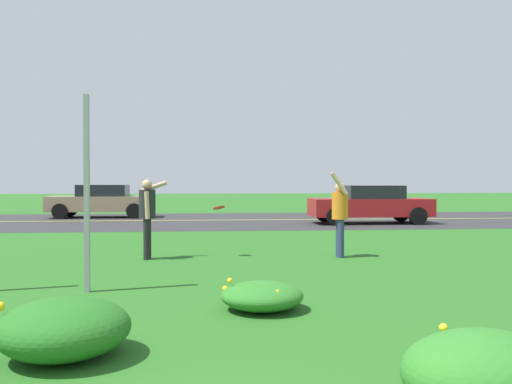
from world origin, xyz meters
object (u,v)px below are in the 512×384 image
sign_post_by_roadside (87,193)px  frisbee_red (219,208)px  person_catcher_orange_shirt (340,212)px  person_thrower_dark_shirt (147,211)px  car_red_center_left (370,204)px  car_tan_center_right (102,201)px

sign_post_by_roadside → frisbee_red: 4.11m
frisbee_red → person_catcher_orange_shirt: bearing=-7.2°
person_thrower_dark_shirt → frisbee_red: bearing=8.4°
person_thrower_dark_shirt → sign_post_by_roadside: bearing=-99.1°
person_thrower_dark_shirt → car_red_center_left: bearing=50.1°
car_red_center_left → car_tan_center_right: bearing=157.5°
car_red_center_left → car_tan_center_right: same height
person_catcher_orange_shirt → car_tan_center_right: (-7.37, 13.54, -0.21)m
sign_post_by_roadside → person_thrower_dark_shirt: sign_post_by_roadside is taller
person_thrower_dark_shirt → frisbee_red: person_thrower_dark_shirt is taller
frisbee_red → car_red_center_left: bearing=55.5°
frisbee_red → car_tan_center_right: 14.08m
frisbee_red → person_thrower_dark_shirt: bearing=-171.6°
sign_post_by_roadside → car_red_center_left: (8.02, 12.31, -0.69)m
frisbee_red → car_tan_center_right: size_ratio=0.06×
sign_post_by_roadside → frisbee_red: size_ratio=10.46×
sign_post_by_roadside → car_tan_center_right: bearing=99.5°
person_thrower_dark_shirt → person_catcher_orange_shirt: (4.03, -0.10, -0.03)m
person_catcher_orange_shirt → car_tan_center_right: person_catcher_orange_shirt is taller
sign_post_by_roadside → person_catcher_orange_shirt: bearing=35.5°
car_red_center_left → sign_post_by_roadside: bearing=-123.1°
car_tan_center_right → sign_post_by_roadside: bearing=-80.5°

